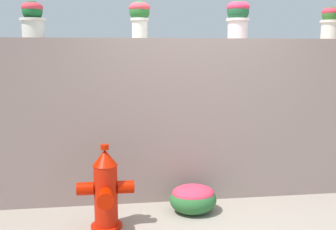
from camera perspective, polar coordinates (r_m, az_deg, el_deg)
ground_plane at (r=4.35m, az=5.55°, el=-15.29°), size 24.00×24.00×0.00m
stone_wall at (r=4.95m, az=3.21°, el=-0.61°), size 6.75×0.35×1.93m
potted_plant_1 at (r=4.88m, az=-18.43°, el=12.82°), size 0.29×0.29×0.41m
potted_plant_2 at (r=4.85m, az=-4.00°, el=13.79°), size 0.25×0.25×0.42m
potted_plant_3 at (r=5.01m, az=9.77°, el=13.52°), size 0.28×0.28×0.45m
potted_plant_4 at (r=5.52m, az=21.75°, el=12.16°), size 0.24×0.24×0.40m
fire_hydrant at (r=4.21m, az=-8.71°, el=-10.44°), size 0.57×0.46×0.87m
flower_bush_left at (r=4.64m, az=3.53°, el=-11.46°), size 0.53×0.47×0.32m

